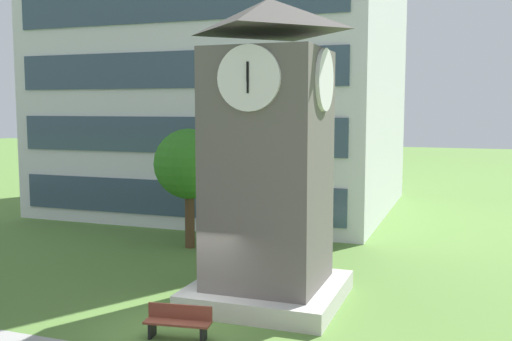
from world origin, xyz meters
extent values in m
plane|color=#567F38|center=(0.00, 0.00, 0.00)|extent=(160.00, 160.00, 0.00)
cube|color=#384C60|center=(-6.49, 11.80, 1.60)|extent=(17.71, 0.10, 1.80)
cube|color=#384C60|center=(-6.49, 11.80, 4.80)|extent=(17.71, 0.10, 1.80)
cube|color=#384C60|center=(-6.49, 11.80, 8.00)|extent=(17.71, 0.10, 1.80)
cube|color=#384C60|center=(-6.49, 11.80, 11.20)|extent=(17.71, 0.10, 1.80)
cube|color=#605B56|center=(1.56, 3.07, 3.96)|extent=(3.40, 3.40, 7.93)
cube|color=beige|center=(1.56, 3.07, 0.30)|extent=(4.59, 4.59, 0.60)
pyramid|color=#4D4945|center=(1.56, 3.07, 8.95)|extent=(3.74, 3.74, 1.02)
cylinder|color=white|center=(1.56, 1.31, 6.98)|extent=(1.87, 0.12, 1.87)
cylinder|color=white|center=(3.32, 3.07, 6.98)|extent=(0.12, 1.87, 1.87)
cube|color=black|center=(1.56, 1.24, 7.15)|extent=(0.07, 0.08, 0.56)
cube|color=black|center=(1.56, 1.23, 6.98)|extent=(0.06, 0.04, 0.84)
cube|color=brown|center=(0.29, -0.72, 0.45)|extent=(1.85, 0.73, 0.06)
cube|color=brown|center=(0.26, -0.50, 0.68)|extent=(1.79, 0.30, 0.40)
cube|color=black|center=(-0.42, -0.82, 0.23)|extent=(0.14, 0.44, 0.45)
cube|color=black|center=(1.00, -0.61, 0.23)|extent=(0.14, 0.44, 0.45)
cylinder|color=#513823|center=(-3.99, 8.70, 1.32)|extent=(0.42, 0.42, 2.65)
sphere|color=#307920|center=(-3.99, 8.70, 3.72)|extent=(3.07, 3.07, 3.07)
camera|label=1|loc=(7.41, -14.21, 6.16)|focal=41.21mm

